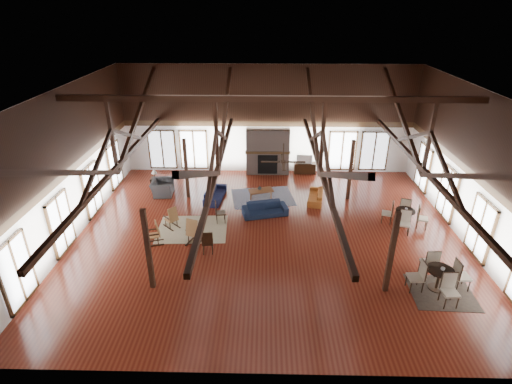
{
  "coord_description": "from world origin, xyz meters",
  "views": [
    {
      "loc": [
        -0.18,
        -14.46,
        8.98
      ],
      "look_at": [
        -0.53,
        1.0,
        1.51
      ],
      "focal_mm": 28.0,
      "sensor_mm": 36.0,
      "label": 1
    }
  ],
  "objects_px": {
    "sofa_orange": "(315,196)",
    "cafe_table_far": "(405,215)",
    "coffee_table": "(261,191)",
    "cafe_table_near": "(439,275)",
    "sofa_navy_left": "(215,194)",
    "tv_console": "(305,168)",
    "armchair": "(162,188)",
    "sofa_navy_front": "(265,209)"
  },
  "relations": [
    {
      "from": "sofa_navy_front",
      "to": "coffee_table",
      "type": "distance_m",
      "value": 1.73
    },
    {
      "from": "sofa_navy_left",
      "to": "coffee_table",
      "type": "height_order",
      "value": "sofa_navy_left"
    },
    {
      "from": "sofa_orange",
      "to": "coffee_table",
      "type": "distance_m",
      "value": 2.7
    },
    {
      "from": "sofa_navy_front",
      "to": "sofa_orange",
      "type": "xyz_separation_m",
      "value": [
        2.49,
        1.52,
        -0.04
      ]
    },
    {
      "from": "coffee_table",
      "to": "armchair",
      "type": "distance_m",
      "value": 5.03
    },
    {
      "from": "sofa_navy_front",
      "to": "armchair",
      "type": "xyz_separation_m",
      "value": [
        -5.23,
        2.04,
        0.08
      ]
    },
    {
      "from": "armchair",
      "to": "tv_console",
      "type": "relative_size",
      "value": 0.97
    },
    {
      "from": "sofa_navy_front",
      "to": "cafe_table_far",
      "type": "bearing_deg",
      "value": -21.53
    },
    {
      "from": "coffee_table",
      "to": "tv_console",
      "type": "height_order",
      "value": "tv_console"
    },
    {
      "from": "sofa_orange",
      "to": "tv_console",
      "type": "bearing_deg",
      "value": -166.21
    },
    {
      "from": "coffee_table",
      "to": "armchair",
      "type": "height_order",
      "value": "armchair"
    },
    {
      "from": "armchair",
      "to": "cafe_table_near",
      "type": "bearing_deg",
      "value": -125.52
    },
    {
      "from": "sofa_navy_front",
      "to": "sofa_navy_left",
      "type": "relative_size",
      "value": 1.05
    },
    {
      "from": "sofa_orange",
      "to": "cafe_table_far",
      "type": "xyz_separation_m",
      "value": [
        3.62,
        -2.3,
        0.25
      ]
    },
    {
      "from": "cafe_table_far",
      "to": "tv_console",
      "type": "bearing_deg",
      "value": 123.52
    },
    {
      "from": "cafe_table_far",
      "to": "tv_console",
      "type": "height_order",
      "value": "cafe_table_far"
    },
    {
      "from": "sofa_orange",
      "to": "armchair",
      "type": "relative_size",
      "value": 1.5
    },
    {
      "from": "cafe_table_near",
      "to": "cafe_table_far",
      "type": "height_order",
      "value": "cafe_table_near"
    },
    {
      "from": "sofa_navy_left",
      "to": "armchair",
      "type": "bearing_deg",
      "value": 87.53
    },
    {
      "from": "armchair",
      "to": "cafe_table_near",
      "type": "relative_size",
      "value": 0.55
    },
    {
      "from": "sofa_navy_left",
      "to": "coffee_table",
      "type": "relative_size",
      "value": 1.49
    },
    {
      "from": "sofa_navy_front",
      "to": "tv_console",
      "type": "relative_size",
      "value": 1.7
    },
    {
      "from": "sofa_navy_front",
      "to": "cafe_table_far",
      "type": "height_order",
      "value": "cafe_table_far"
    },
    {
      "from": "cafe_table_far",
      "to": "sofa_navy_front",
      "type": "bearing_deg",
      "value": 172.77
    },
    {
      "from": "cafe_table_near",
      "to": "sofa_navy_front",
      "type": "bearing_deg",
      "value": 139.27
    },
    {
      "from": "cafe_table_near",
      "to": "cafe_table_far",
      "type": "relative_size",
      "value": 1.08
    },
    {
      "from": "coffee_table",
      "to": "sofa_navy_front",
      "type": "bearing_deg",
      "value": -101.19
    },
    {
      "from": "sofa_navy_left",
      "to": "cafe_table_near",
      "type": "bearing_deg",
      "value": -121.32
    },
    {
      "from": "cafe_table_far",
      "to": "armchair",
      "type": "bearing_deg",
      "value": 166.07
    },
    {
      "from": "coffee_table",
      "to": "cafe_table_near",
      "type": "xyz_separation_m",
      "value": [
        6.12,
        -6.81,
        0.15
      ]
    },
    {
      "from": "sofa_navy_left",
      "to": "tv_console",
      "type": "bearing_deg",
      "value": -46.75
    },
    {
      "from": "sofa_orange",
      "to": "armchair",
      "type": "distance_m",
      "value": 7.74
    },
    {
      "from": "sofa_navy_left",
      "to": "cafe_table_near",
      "type": "xyz_separation_m",
      "value": [
        8.4,
        -6.67,
        0.27
      ]
    },
    {
      "from": "coffee_table",
      "to": "sofa_navy_left",
      "type": "bearing_deg",
      "value": 165.6
    },
    {
      "from": "sofa_navy_front",
      "to": "sofa_orange",
      "type": "relative_size",
      "value": 1.17
    },
    {
      "from": "sofa_orange",
      "to": "cafe_table_near",
      "type": "relative_size",
      "value": 0.82
    },
    {
      "from": "cafe_table_near",
      "to": "cafe_table_far",
      "type": "xyz_separation_m",
      "value": [
        0.19,
        4.32,
        -0.05
      ]
    },
    {
      "from": "sofa_navy_front",
      "to": "cafe_table_near",
      "type": "xyz_separation_m",
      "value": [
        5.92,
        -5.09,
        0.26
      ]
    },
    {
      "from": "sofa_orange",
      "to": "cafe_table_far",
      "type": "height_order",
      "value": "cafe_table_far"
    },
    {
      "from": "sofa_navy_front",
      "to": "sofa_navy_left",
      "type": "height_order",
      "value": "sofa_navy_front"
    },
    {
      "from": "coffee_table",
      "to": "cafe_table_near",
      "type": "relative_size",
      "value": 0.62
    },
    {
      "from": "armchair",
      "to": "sofa_navy_front",
      "type": "bearing_deg",
      "value": -114.2
    }
  ]
}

